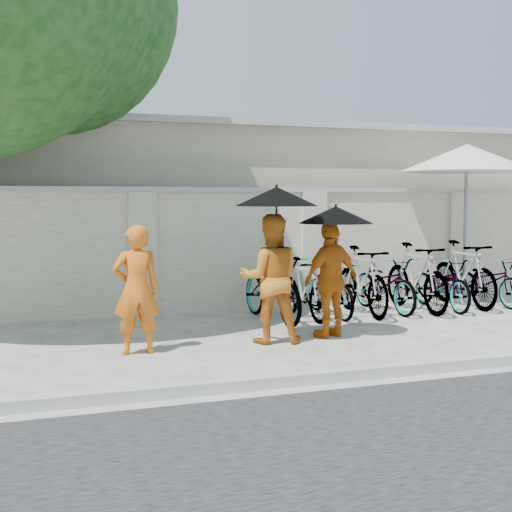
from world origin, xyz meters
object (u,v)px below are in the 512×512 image
object	(u,v)px
monk_left	(136,289)
patio_umbrella	(467,160)
monk_center	(271,279)
monk_right	(331,280)

from	to	relation	value
monk_left	patio_umbrella	bearing A→B (deg)	-160.61
monk_left	monk_center	xyz separation A→B (m)	(1.78, 0.07, 0.06)
patio_umbrella	monk_right	bearing A→B (deg)	-150.02
monk_left	monk_center	size ratio (longest dim) A/B	0.93
monk_left	patio_umbrella	size ratio (longest dim) A/B	0.55
monk_right	monk_center	bearing A→B (deg)	-14.16
monk_center	monk_right	size ratio (longest dim) A/B	1.07
monk_center	monk_right	world-z (taller)	monk_center
patio_umbrella	monk_center	bearing A→B (deg)	-154.48
monk_left	monk_right	distance (m)	2.70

